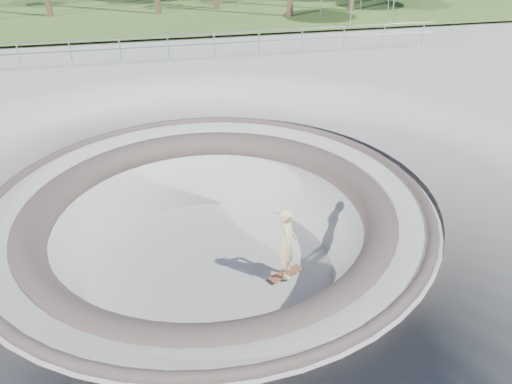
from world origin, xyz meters
TOP-DOWN VIEW (x-y plane):
  - ground at (0.00, 0.00)m, footprint 180.00×180.00m
  - skate_bowl at (0.00, 0.00)m, footprint 14.00×14.00m
  - distant_hills at (3.78, 57.17)m, footprint 103.20×45.00m
  - safety_railing at (0.00, 12.00)m, footprint 25.00×0.06m
  - skateboard at (1.69, -0.80)m, footprint 0.94×0.59m
  - skater at (1.69, -0.80)m, footprint 0.56×0.74m

SIDE VIEW (x-z plane):
  - distant_hills at x=3.78m, z-range -21.32..7.28m
  - skate_bowl at x=0.00m, z-range -3.88..0.22m
  - skateboard at x=1.69m, z-range -1.87..-1.78m
  - skater at x=1.69m, z-range -1.81..0.04m
  - ground at x=0.00m, z-range 0.00..0.00m
  - safety_railing at x=0.00m, z-range 0.18..1.20m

